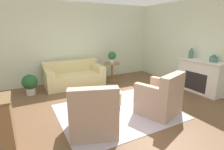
{
  "coord_description": "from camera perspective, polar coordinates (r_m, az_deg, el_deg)",
  "views": [
    {
      "loc": [
        -1.9,
        -3.27,
        1.92
      ],
      "look_at": [
        0.15,
        0.55,
        0.75
      ],
      "focal_mm": 28.0,
      "sensor_mm": 36.0,
      "label": 1
    }
  ],
  "objects": [
    {
      "name": "armchair_right",
      "position": [
        4.15,
        15.66,
        -7.34
      ],
      "size": [
        1.05,
        1.03,
        0.97
      ],
      "color": "tan",
      "rests_on": "rug"
    },
    {
      "name": "wall_back",
      "position": [
        6.59,
        -11.59,
        10.3
      ],
      "size": [
        9.93,
        0.12,
        2.8
      ],
      "color": "beige",
      "rests_on": "ground_plane"
    },
    {
      "name": "potted_plant_floor",
      "position": [
        5.68,
        -25.21,
        -2.43
      ],
      "size": [
        0.44,
        0.44,
        0.61
      ],
      "color": "beige",
      "rests_on": "ground_plane"
    },
    {
      "name": "wall_right",
      "position": [
        5.98,
        28.74,
        8.3
      ],
      "size": [
        0.12,
        10.05,
        2.8
      ],
      "color": "beige",
      "rests_on": "ground_plane"
    },
    {
      "name": "fireplace",
      "position": [
        5.91,
        26.63,
        -0.12
      ],
      "size": [
        0.44,
        1.43,
        1.01
      ],
      "color": "silver",
      "rests_on": "ground_plane"
    },
    {
      "name": "vase_mantel_near",
      "position": [
        5.99,
        24.39,
        6.24
      ],
      "size": [
        0.14,
        0.14,
        0.31
      ],
      "color": "#477066",
      "rests_on": "fireplace"
    },
    {
      "name": "ottoman_table",
      "position": [
        4.27,
        -1.2,
        -7.49
      ],
      "size": [
        0.64,
        0.64,
        0.42
      ],
      "color": "beige",
      "rests_on": "rug"
    },
    {
      "name": "vase_mantel_far",
      "position": [
        5.59,
        30.23,
        4.52
      ],
      "size": [
        0.21,
        0.21,
        0.2
      ],
      "color": "#477066",
      "rests_on": "fireplace"
    },
    {
      "name": "ground_plane",
      "position": [
        4.24,
        1.77,
        -11.83
      ],
      "size": [
        16.0,
        16.0,
        0.0
      ],
      "primitive_type": "plane",
      "color": "brown"
    },
    {
      "name": "couch",
      "position": [
        6.13,
        -12.22,
        -0.51
      ],
      "size": [
        1.92,
        0.96,
        0.83
      ],
      "color": "beige",
      "rests_on": "ground_plane"
    },
    {
      "name": "armchair_left",
      "position": [
        3.31,
        -6.1,
        -12.82
      ],
      "size": [
        1.05,
        1.03,
        0.97
      ],
      "color": "tan",
      "rests_on": "rug"
    },
    {
      "name": "potted_plant_on_side_table",
      "position": [
        6.31,
        -0.0,
        6.05
      ],
      "size": [
        0.29,
        0.29,
        0.41
      ],
      "color": "beige",
      "rests_on": "side_table"
    },
    {
      "name": "side_table",
      "position": [
        6.4,
        -0.0,
        2.08
      ],
      "size": [
        0.58,
        0.58,
        0.69
      ],
      "color": "olive",
      "rests_on": "ground_plane"
    },
    {
      "name": "rug",
      "position": [
        4.24,
        1.77,
        -11.77
      ],
      "size": [
        2.66,
        2.18,
        0.01
      ],
      "color": "#BCB2C1",
      "rests_on": "ground_plane"
    }
  ]
}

